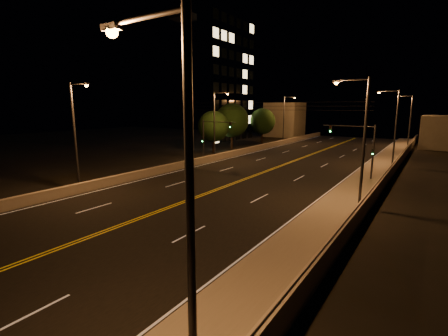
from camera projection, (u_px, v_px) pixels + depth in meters
The scene contains 23 objects.
road at pixel (218, 189), 29.24m from camera, with size 18.00×120.00×0.02m, color black.
sidewalk at pixel (341, 208), 23.39m from camera, with size 3.60×120.00×0.30m, color gray.
curb at pixel (315, 205), 24.41m from camera, with size 0.14×120.00×0.15m, color gray.
parapet_wall at pixel (366, 203), 22.38m from camera, with size 0.30×120.00×1.00m, color #A6998A.
jersey_barrier at pixel (145, 173), 34.17m from camera, with size 0.45×120.00×0.87m, color #A6998A.
distant_building_right at pixel (440, 132), 58.20m from camera, with size 6.00×10.00×5.78m, color gray.
distant_building_left at pixel (285, 120), 80.54m from camera, with size 8.00×8.00×8.31m, color gray.
parapet_rail at pixel (367, 196), 22.28m from camera, with size 0.06×0.06×120.00m, color black.
lane_markings at pixel (217, 189), 29.18m from camera, with size 17.32×116.00×0.00m.
streetlight_0 at pixel (180, 199), 7.04m from camera, with size 2.55×0.28×9.36m.
streetlight_1 at pixel (361, 135), 23.01m from camera, with size 2.55×0.28×9.36m.
streetlight_2 at pixel (394, 123), 39.34m from camera, with size 2.55×0.28×9.36m.
streetlight_3 at pixel (409, 118), 58.05m from camera, with size 2.55×0.28×9.36m.
streetlight_4 at pixel (76, 130), 27.84m from camera, with size 2.55×0.28×9.36m.
streetlight_5 at pixel (216, 121), 45.18m from camera, with size 2.55×0.28×9.36m.
streetlight_6 at pixel (285, 116), 65.31m from camera, with size 2.55×0.28×9.36m.
traffic_signal_right at pixel (362, 145), 32.22m from camera, with size 5.11×0.31×5.64m.
traffic_signal_left at pixel (210, 136), 42.30m from camera, with size 5.11×0.31×5.64m.
overhead_wires at pixel (266, 106), 35.66m from camera, with size 22.00×0.03×0.83m.
building_tower at pixel (184, 83), 64.82m from camera, with size 24.00×15.00×25.07m.
tree_0 at pixel (213, 127), 51.52m from camera, with size 4.96×4.96×6.72m.
tree_1 at pixel (232, 120), 55.98m from camera, with size 5.86×5.86×7.94m.
tree_2 at pixel (262, 121), 65.25m from camera, with size 5.18×5.18×7.02m.
Camera 1 is at (16.05, -3.40, 7.37)m, focal length 26.00 mm.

